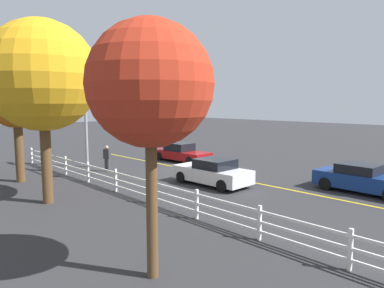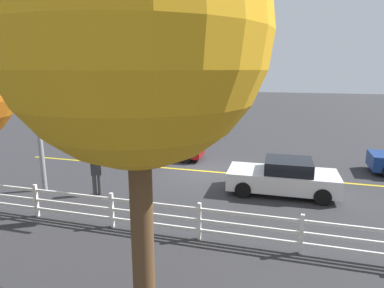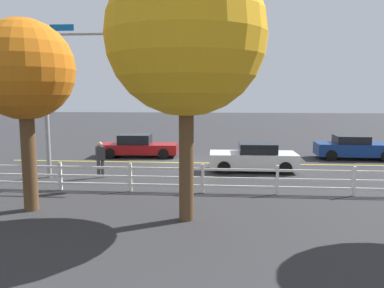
{
  "view_description": "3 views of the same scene",
  "coord_description": "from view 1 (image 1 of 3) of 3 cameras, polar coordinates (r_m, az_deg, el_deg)",
  "views": [
    {
      "loc": [
        -16.61,
        15.75,
        4.43
      ],
      "look_at": [
        -0.68,
        0.47,
        1.83
      ],
      "focal_mm": 32.84,
      "sensor_mm": 36.0,
      "label": 1
    },
    {
      "loc": [
        -3.82,
        15.38,
        4.98
      ],
      "look_at": [
        0.27,
        0.94,
        1.57
      ],
      "focal_mm": 30.99,
      "sensor_mm": 36.0,
      "label": 2
    },
    {
      "loc": [
        -2.34,
        21.22,
        3.86
      ],
      "look_at": [
        -0.68,
        1.17,
        1.23
      ],
      "focal_mm": 35.61,
      "sensor_mm": 36.0,
      "label": 3
    }
  ],
  "objects": [
    {
      "name": "pedestrian",
      "position": [
        23.29,
        -13.64,
        -2.11
      ],
      "size": [
        0.48,
        0.42,
        1.69
      ],
      "rotation": [
        0.0,
        0.0,
        5.23
      ],
      "color": "#3F3F42",
      "rests_on": "ground_plane"
    },
    {
      "name": "ground_plane",
      "position": [
        23.32,
        -0.32,
        -4.23
      ],
      "size": [
        120.0,
        120.0,
        0.0
      ],
      "primitive_type": "plane",
      "color": "#2D2D30"
    },
    {
      "name": "car_1",
      "position": [
        19.35,
        25.94,
        -5.13
      ],
      "size": [
        4.55,
        1.99,
        1.41
      ],
      "rotation": [
        0.0,
        0.0,
        3.11
      ],
      "color": "navy",
      "rests_on": "ground_plane"
    },
    {
      "name": "car_0",
      "position": [
        19.09,
        3.36,
        -4.59
      ],
      "size": [
        4.38,
        2.07,
        1.43
      ],
      "rotation": [
        0.0,
        0.0,
        0.02
      ],
      "color": "silver",
      "rests_on": "ground_plane"
    },
    {
      "name": "tree_1",
      "position": [
        8.6,
        -6.8,
        9.48
      ],
      "size": [
        3.1,
        3.1,
        6.43
      ],
      "color": "brown",
      "rests_on": "ground_plane"
    },
    {
      "name": "car_2",
      "position": [
        26.58,
        -1.79,
        -1.45
      ],
      "size": [
        4.84,
        1.99,
        1.4
      ],
      "rotation": [
        0.0,
        0.0,
        3.18
      ],
      "color": "maroon",
      "rests_on": "ground_plane"
    },
    {
      "name": "signal_assembly",
      "position": [
        22.85,
        -14.06,
        7.72
      ],
      "size": [
        7.9,
        0.38,
        6.93
      ],
      "color": "gray",
      "rests_on": "ground_plane"
    },
    {
      "name": "lane_center_stripe",
      "position": [
        20.66,
        7.38,
        -5.7
      ],
      "size": [
        28.0,
        0.16,
        0.01
      ],
      "primitive_type": "cube",
      "color": "gold",
      "rests_on": "ground_plane"
    },
    {
      "name": "tree_0",
      "position": [
        16.52,
        -23.14,
        10.1
      ],
      "size": [
        4.75,
        4.75,
        7.96
      ],
      "color": "brown",
      "rests_on": "ground_plane"
    },
    {
      "name": "tree_2",
      "position": [
        21.67,
        -26.63,
        6.44
      ],
      "size": [
        3.24,
        3.24,
        6.27
      ],
      "color": "brown",
      "rests_on": "ground_plane"
    },
    {
      "name": "white_rail_fence",
      "position": [
        16.84,
        -9.69,
        -6.51
      ],
      "size": [
        26.1,
        0.1,
        1.15
      ],
      "color": "white",
      "rests_on": "ground_plane"
    }
  ]
}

